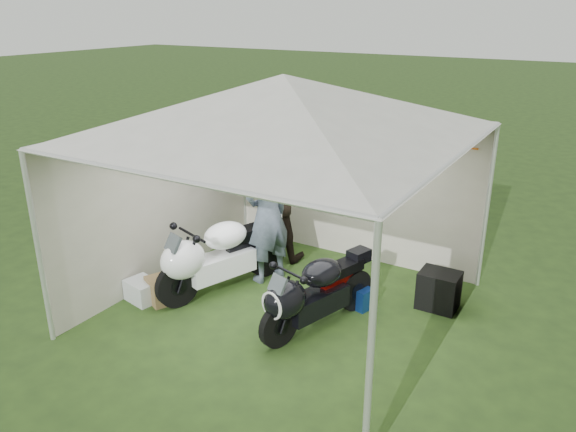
% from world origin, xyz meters
% --- Properties ---
extents(ground, '(80.00, 80.00, 0.00)m').
position_xyz_m(ground, '(0.00, 0.00, 0.00)').
color(ground, '#243A17').
rests_on(ground, ground).
extents(canopy_tent, '(5.66, 5.66, 3.00)m').
position_xyz_m(canopy_tent, '(-0.00, 0.03, 2.58)').
color(canopy_tent, silver).
rests_on(canopy_tent, ground).
extents(motorcycle_white, '(0.94, 1.98, 1.01)m').
position_xyz_m(motorcycle_white, '(-1.04, -0.05, 0.56)').
color(motorcycle_white, black).
rests_on(motorcycle_white, ground).
extents(motorcycle_black, '(0.78, 1.79, 0.90)m').
position_xyz_m(motorcycle_black, '(0.54, -0.23, 0.50)').
color(motorcycle_black, black).
rests_on(motorcycle_black, ground).
extents(paddock_stand, '(0.43, 0.34, 0.28)m').
position_xyz_m(paddock_stand, '(0.79, 0.57, 0.14)').
color(paddock_stand, '#1742A9').
rests_on(paddock_stand, ground).
extents(person_dark_jacket, '(1.16, 1.03, 1.98)m').
position_xyz_m(person_dark_jacket, '(-0.98, 1.33, 0.99)').
color(person_dark_jacket, black).
rests_on(person_dark_jacket, ground).
extents(person_blue_jacket, '(0.67, 0.83, 1.97)m').
position_xyz_m(person_blue_jacket, '(-0.66, 0.65, 0.99)').
color(person_blue_jacket, slate).
rests_on(person_blue_jacket, ground).
extents(equipment_box, '(0.50, 0.40, 0.50)m').
position_xyz_m(equipment_box, '(1.70, 1.08, 0.25)').
color(equipment_box, black).
rests_on(equipment_box, ground).
extents(crate_0, '(0.49, 0.41, 0.29)m').
position_xyz_m(crate_0, '(-1.75, -0.76, 0.14)').
color(crate_0, silver).
rests_on(crate_0, ground).
extents(crate_1, '(0.50, 0.50, 0.34)m').
position_xyz_m(crate_1, '(-1.50, -0.63, 0.17)').
color(crate_1, olive).
rests_on(crate_1, ground).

